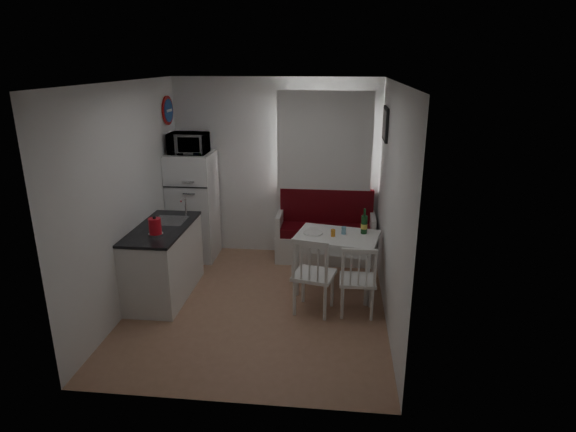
{
  "coord_description": "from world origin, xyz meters",
  "views": [
    {
      "loc": [
        0.91,
        -5.13,
        2.82
      ],
      "look_at": [
        0.31,
        0.5,
        0.98
      ],
      "focal_mm": 30.0,
      "sensor_mm": 36.0,
      "label": 1
    }
  ],
  "objects_px": {
    "kitchen_counter": "(164,261)",
    "wine_bottle": "(364,221)",
    "bench": "(325,237)",
    "fridge": "(194,206)",
    "dining_table": "(337,241)",
    "chair_left": "(314,268)",
    "kettle": "(155,226)",
    "chair_right": "(358,274)",
    "microwave": "(188,143)"
  },
  "relations": [
    {
      "from": "chair_right",
      "to": "microwave",
      "type": "xyz_separation_m",
      "value": [
        -2.35,
        1.51,
        1.18
      ]
    },
    {
      "from": "bench",
      "to": "wine_bottle",
      "type": "distance_m",
      "value": 1.19
    },
    {
      "from": "bench",
      "to": "microwave",
      "type": "relative_size",
      "value": 2.73
    },
    {
      "from": "kitchen_counter",
      "to": "kettle",
      "type": "bearing_deg",
      "value": -80.79
    },
    {
      "from": "bench",
      "to": "chair_right",
      "type": "distance_m",
      "value": 1.73
    },
    {
      "from": "dining_table",
      "to": "wine_bottle",
      "type": "xyz_separation_m",
      "value": [
        0.33,
        0.1,
        0.25
      ]
    },
    {
      "from": "bench",
      "to": "kettle",
      "type": "distance_m",
      "value": 2.61
    },
    {
      "from": "kitchen_counter",
      "to": "microwave",
      "type": "bearing_deg",
      "value": 89.06
    },
    {
      "from": "chair_left",
      "to": "microwave",
      "type": "height_order",
      "value": "microwave"
    },
    {
      "from": "dining_table",
      "to": "wine_bottle",
      "type": "bearing_deg",
      "value": 28.2
    },
    {
      "from": "chair_right",
      "to": "wine_bottle",
      "type": "bearing_deg",
      "value": 83.78
    },
    {
      "from": "bench",
      "to": "fridge",
      "type": "xyz_separation_m",
      "value": [
        -1.93,
        -0.11,
        0.45
      ]
    },
    {
      "from": "bench",
      "to": "microwave",
      "type": "distance_m",
      "value": 2.38
    },
    {
      "from": "dining_table",
      "to": "chair_left",
      "type": "distance_m",
      "value": 0.72
    },
    {
      "from": "bench",
      "to": "dining_table",
      "type": "height_order",
      "value": "bench"
    },
    {
      "from": "bench",
      "to": "kettle",
      "type": "height_order",
      "value": "kettle"
    },
    {
      "from": "kitchen_counter",
      "to": "kettle",
      "type": "relative_size",
      "value": 5.86
    },
    {
      "from": "kitchen_counter",
      "to": "chair_left",
      "type": "xyz_separation_m",
      "value": [
        1.87,
        -0.32,
        0.13
      ]
    },
    {
      "from": "chair_right",
      "to": "fridge",
      "type": "xyz_separation_m",
      "value": [
        -2.35,
        1.56,
        0.25
      ]
    },
    {
      "from": "dining_table",
      "to": "fridge",
      "type": "relative_size",
      "value": 0.71
    },
    {
      "from": "chair_left",
      "to": "fridge",
      "type": "height_order",
      "value": "fridge"
    },
    {
      "from": "dining_table",
      "to": "kettle",
      "type": "distance_m",
      "value": 2.2
    },
    {
      "from": "bench",
      "to": "wine_bottle",
      "type": "bearing_deg",
      "value": -61.21
    },
    {
      "from": "wine_bottle",
      "to": "kitchen_counter",
      "type": "bearing_deg",
      "value": -169.64
    },
    {
      "from": "bench",
      "to": "chair_right",
      "type": "xyz_separation_m",
      "value": [
        0.42,
        -1.67,
        0.2
      ]
    },
    {
      "from": "chair_right",
      "to": "fridge",
      "type": "bearing_deg",
      "value": 146.4
    },
    {
      "from": "kettle",
      "to": "kitchen_counter",
      "type": "bearing_deg",
      "value": 99.21
    },
    {
      "from": "fridge",
      "to": "microwave",
      "type": "xyz_separation_m",
      "value": [
        0.0,
        -0.05,
        0.93
      ]
    },
    {
      "from": "chair_right",
      "to": "kettle",
      "type": "distance_m",
      "value": 2.37
    },
    {
      "from": "fridge",
      "to": "bench",
      "type": "bearing_deg",
      "value": 3.35
    },
    {
      "from": "bench",
      "to": "microwave",
      "type": "height_order",
      "value": "microwave"
    },
    {
      "from": "dining_table",
      "to": "chair_left",
      "type": "height_order",
      "value": "chair_left"
    },
    {
      "from": "bench",
      "to": "chair_right",
      "type": "bearing_deg",
      "value": -75.94
    },
    {
      "from": "wine_bottle",
      "to": "chair_left",
      "type": "bearing_deg",
      "value": -127.15
    },
    {
      "from": "kitchen_counter",
      "to": "wine_bottle",
      "type": "height_order",
      "value": "kitchen_counter"
    },
    {
      "from": "kitchen_counter",
      "to": "chair_left",
      "type": "relative_size",
      "value": 2.5
    },
    {
      "from": "microwave",
      "to": "wine_bottle",
      "type": "xyz_separation_m",
      "value": [
        2.43,
        -0.75,
        -0.8
      ]
    },
    {
      "from": "kitchen_counter",
      "to": "wine_bottle",
      "type": "xyz_separation_m",
      "value": [
        2.45,
        0.45,
        0.46
      ]
    },
    {
      "from": "kitchen_counter",
      "to": "dining_table",
      "type": "distance_m",
      "value": 2.16
    },
    {
      "from": "dining_table",
      "to": "fridge",
      "type": "bearing_deg",
      "value": 168.29
    },
    {
      "from": "chair_right",
      "to": "microwave",
      "type": "height_order",
      "value": "microwave"
    },
    {
      "from": "bench",
      "to": "fridge",
      "type": "relative_size",
      "value": 0.91
    },
    {
      "from": "fridge",
      "to": "kettle",
      "type": "bearing_deg",
      "value": -88.89
    },
    {
      "from": "bench",
      "to": "fridge",
      "type": "distance_m",
      "value": 1.98
    },
    {
      "from": "chair_right",
      "to": "kettle",
      "type": "relative_size",
      "value": 2.07
    },
    {
      "from": "fridge",
      "to": "microwave",
      "type": "relative_size",
      "value": 3.0
    },
    {
      "from": "kettle",
      "to": "chair_right",
      "type": "bearing_deg",
      "value": -0.16
    },
    {
      "from": "chair_left",
      "to": "fridge",
      "type": "relative_size",
      "value": 0.34
    },
    {
      "from": "chair_left",
      "to": "bench",
      "type": "bearing_deg",
      "value": 99.76
    },
    {
      "from": "dining_table",
      "to": "chair_left",
      "type": "bearing_deg",
      "value": -99.1
    }
  ]
}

